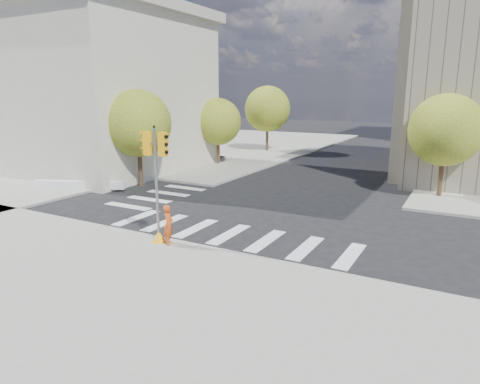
{
  "coord_description": "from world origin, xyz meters",
  "views": [
    {
      "loc": [
        9.03,
        -17.65,
        6.12
      ],
      "look_at": [
        0.65,
        -2.36,
        2.1
      ],
      "focal_mm": 32.0,
      "sensor_mm": 36.0,
      "label": 1
    }
  ],
  "objects_px": {
    "lamp_near": "(459,118)",
    "planter_wall": "(79,185)",
    "lamp_far": "(465,111)",
    "photographer": "(169,225)",
    "traffic_signal": "(157,194)"
  },
  "relations": [
    {
      "from": "lamp_far",
      "to": "photographer",
      "type": "xyz_separation_m",
      "value": [
        -9.4,
        -32.6,
        -3.61
      ]
    },
    {
      "from": "lamp_far",
      "to": "photographer",
      "type": "distance_m",
      "value": 34.12
    },
    {
      "from": "lamp_far",
      "to": "photographer",
      "type": "height_order",
      "value": "lamp_far"
    },
    {
      "from": "lamp_near",
      "to": "traffic_signal",
      "type": "distance_m",
      "value": 21.22
    },
    {
      "from": "lamp_near",
      "to": "planter_wall",
      "type": "bearing_deg",
      "value": -148.19
    },
    {
      "from": "traffic_signal",
      "to": "planter_wall",
      "type": "xyz_separation_m",
      "value": [
        -11.07,
        5.57,
        -1.78
      ]
    },
    {
      "from": "lamp_near",
      "to": "planter_wall",
      "type": "xyz_separation_m",
      "value": [
        -21.0,
        -13.03,
        -4.18
      ]
    },
    {
      "from": "traffic_signal",
      "to": "photographer",
      "type": "height_order",
      "value": "traffic_signal"
    },
    {
      "from": "photographer",
      "to": "lamp_far",
      "type": "bearing_deg",
      "value": -39.57
    },
    {
      "from": "planter_wall",
      "to": "lamp_far",
      "type": "bearing_deg",
      "value": 28.41
    },
    {
      "from": "lamp_near",
      "to": "photographer",
      "type": "relative_size",
      "value": 4.95
    },
    {
      "from": "lamp_near",
      "to": "lamp_far",
      "type": "relative_size",
      "value": 1.0
    },
    {
      "from": "photographer",
      "to": "planter_wall",
      "type": "relative_size",
      "value": 0.27
    },
    {
      "from": "photographer",
      "to": "planter_wall",
      "type": "bearing_deg",
      "value": 40.85
    },
    {
      "from": "lamp_near",
      "to": "traffic_signal",
      "type": "height_order",
      "value": "lamp_near"
    }
  ]
}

